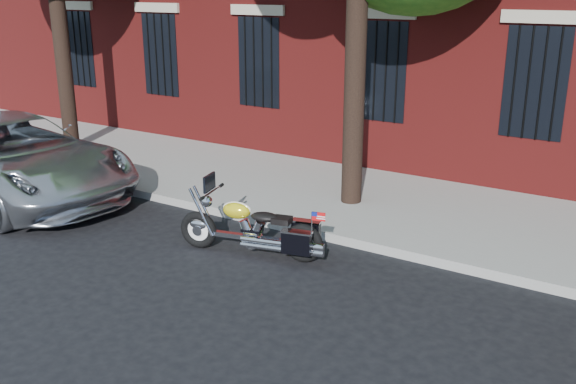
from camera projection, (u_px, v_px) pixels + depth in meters
The scene contains 5 objects.
ground at pixel (232, 258), 9.56m from camera, with size 120.00×120.00×0.00m, color black.
curb at pixel (282, 225), 10.64m from camera, with size 40.00×0.16×0.15m, color gray.
sidewalk at pixel (336, 195), 12.15m from camera, with size 40.00×3.60×0.15m, color gray.
motorcycle at pixel (257, 231), 9.49m from camera, with size 2.39×1.01×1.20m.
car_silver at pixel (13, 158), 12.11m from camera, with size 2.54×5.51×1.53m, color #A4A7AD.
Camera 1 is at (5.42, -6.97, 3.88)m, focal length 40.00 mm.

